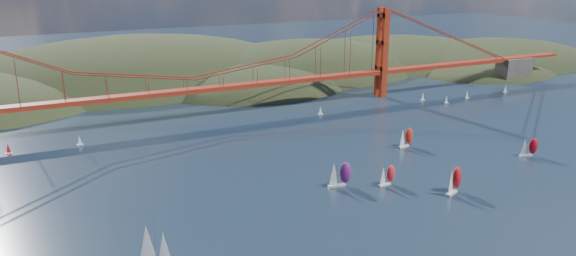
# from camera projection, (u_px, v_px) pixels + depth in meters

# --- Properties ---
(headlands) EXTENTS (725.00, 225.00, 96.00)m
(headlands) POSITION_uv_depth(u_px,v_px,m) (217.00, 95.00, 412.03)
(headlands) COLOR black
(headlands) RESTS_ON ground
(bridge) EXTENTS (552.00, 12.00, 55.00)m
(bridge) POSITION_uv_depth(u_px,v_px,m) (190.00, 60.00, 294.95)
(bridge) COLOR maroon
(bridge) RESTS_ON ground
(sloop_navy) EXTENTS (9.74, 6.19, 14.53)m
(sloop_navy) POSITION_uv_depth(u_px,v_px,m) (152.00, 246.00, 155.71)
(sloop_navy) COLOR black
(sloop_navy) RESTS_ON ground
(racer_0) EXTENTS (7.71, 3.60, 8.71)m
(racer_0) POSITION_uv_depth(u_px,v_px,m) (387.00, 175.00, 213.45)
(racer_0) COLOR silver
(racer_0) RESTS_ON ground
(racer_1) EXTENTS (9.73, 6.80, 10.90)m
(racer_1) POSITION_uv_depth(u_px,v_px,m) (454.00, 180.00, 205.78)
(racer_1) COLOR silver
(racer_1) RESTS_ON ground
(racer_2) EXTENTS (8.25, 4.97, 9.23)m
(racer_2) POSITION_uv_depth(u_px,v_px,m) (529.00, 147.00, 245.05)
(racer_2) COLOR silver
(racer_2) RESTS_ON ground
(racer_3) EXTENTS (8.85, 4.78, 9.93)m
(racer_3) POSITION_uv_depth(u_px,v_px,m) (406.00, 137.00, 257.01)
(racer_3) COLOR silver
(racer_3) RESTS_ON ground
(racer_rwb) EXTENTS (9.47, 4.58, 10.67)m
(racer_rwb) POSITION_uv_depth(u_px,v_px,m) (339.00, 174.00, 212.06)
(racer_rwb) COLOR silver
(racer_rwb) RESTS_ON ground
(distant_boat_2) EXTENTS (3.00, 2.00, 4.70)m
(distant_boat_2) POSITION_uv_depth(u_px,v_px,m) (8.00, 149.00, 248.69)
(distant_boat_2) COLOR silver
(distant_boat_2) RESTS_ON ground
(distant_boat_3) EXTENTS (3.00, 2.00, 4.70)m
(distant_boat_3) POSITION_uv_depth(u_px,v_px,m) (80.00, 140.00, 259.86)
(distant_boat_3) COLOR silver
(distant_boat_3) RESTS_ON ground
(distant_boat_4) EXTENTS (3.00, 2.00, 4.70)m
(distant_boat_4) POSITION_uv_depth(u_px,v_px,m) (423.00, 96.00, 343.39)
(distant_boat_4) COLOR silver
(distant_boat_4) RESTS_ON ground
(distant_boat_5) EXTENTS (3.00, 2.00, 4.70)m
(distant_boat_5) POSITION_uv_depth(u_px,v_px,m) (446.00, 99.00, 336.53)
(distant_boat_5) COLOR silver
(distant_boat_5) RESTS_ON ground
(distant_boat_6) EXTENTS (3.00, 2.00, 4.70)m
(distant_boat_6) POSITION_uv_depth(u_px,v_px,m) (467.00, 94.00, 348.61)
(distant_boat_6) COLOR silver
(distant_boat_6) RESTS_ON ground
(distant_boat_7) EXTENTS (3.00, 2.00, 4.70)m
(distant_boat_7) POSITION_uv_depth(u_px,v_px,m) (505.00, 89.00, 363.99)
(distant_boat_7) COLOR silver
(distant_boat_7) RESTS_ON ground
(distant_boat_8) EXTENTS (3.00, 2.00, 4.70)m
(distant_boat_8) POSITION_uv_depth(u_px,v_px,m) (320.00, 110.00, 311.74)
(distant_boat_8) COLOR silver
(distant_boat_8) RESTS_ON ground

